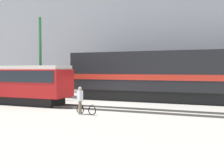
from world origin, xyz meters
The scene contains 9 objects.
ground_plane centered at (0.00, 0.00, 0.00)m, with size 120.00×120.00×0.00m, color gray.
track_near centered at (0.00, -1.65, 0.07)m, with size 60.00×1.51×0.14m.
track_far centered at (0.00, 4.74, 0.07)m, with size 60.00×1.51×0.14m.
building_backdrop centered at (0.00, 12.22, 7.31)m, with size 39.30×6.00×14.62m.
freight_locomotive centered at (5.17, 4.74, 2.36)m, with size 19.37×3.04×5.08m.
streetcar centered at (-7.71, -1.65, 1.83)m, with size 11.12×2.54×3.20m.
bicycle centered at (0.98, -4.24, 0.31)m, with size 1.57×0.47×0.68m.
person centered at (0.59, -4.32, 1.09)m, with size 0.28×0.39×1.78m.
utility_pole_left centered at (-6.89, 1.54, 3.88)m, with size 0.25×0.25×7.75m.
Camera 1 is at (9.42, -20.16, 2.93)m, focal length 45.00 mm.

